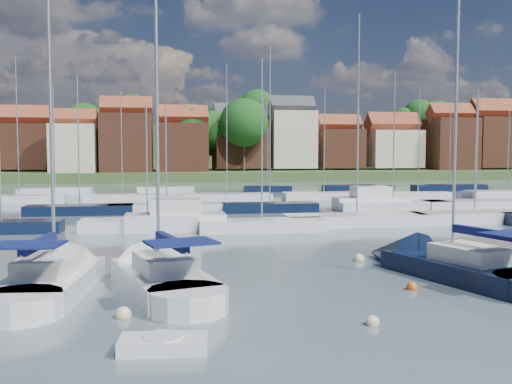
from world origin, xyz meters
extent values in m
plane|color=#465860|center=(0.00, 40.00, 0.00)|extent=(260.00, 260.00, 0.00)
cube|color=silver|center=(-10.38, 2.64, 0.25)|extent=(3.41, 6.87, 1.20)
cone|color=silver|center=(-9.96, 6.76, 0.25)|extent=(3.07, 3.48, 2.76)
cylinder|color=silver|center=(-10.71, -0.65, 0.25)|extent=(3.02, 3.02, 1.20)
cube|color=silver|center=(-10.43, 2.19, 1.20)|extent=(2.20, 2.94, 0.70)
cylinder|color=#B2B2B7|center=(-10.33, 3.10, 6.99)|extent=(0.14, 0.14, 12.27)
cylinder|color=#B2B2B7|center=(-10.52, 1.27, 2.05)|extent=(0.47, 3.67, 0.10)
cube|color=#0F164B|center=(-10.52, 1.27, 2.20)|extent=(0.65, 3.51, 0.35)
cube|color=#0F164B|center=(-10.64, 0.08, 2.35)|extent=(2.50, 1.88, 0.08)
cube|color=silver|center=(-6.10, 2.37, 0.25)|extent=(4.56, 7.29, 1.20)
cone|color=silver|center=(-7.24, 6.45, 0.25)|extent=(3.61, 3.94, 2.83)
cylinder|color=silver|center=(-5.18, -0.90, 0.25)|extent=(3.49, 3.49, 1.20)
cube|color=silver|center=(-5.97, 1.91, 1.20)|extent=(2.67, 3.26, 0.70)
cylinder|color=#B2B2B7|center=(-6.22, 2.82, 7.13)|extent=(0.14, 0.14, 12.56)
cylinder|color=#B2B2B7|center=(-5.71, 1.01, 2.05)|extent=(1.12, 3.65, 0.10)
cube|color=#0F164B|center=(-5.71, 1.01, 2.20)|extent=(1.26, 3.53, 0.35)
cube|color=#0F164B|center=(-5.38, -0.17, 2.35)|extent=(2.77, 2.28, 0.08)
cube|color=black|center=(6.76, 2.52, 0.25)|extent=(5.07, 7.69, 1.20)
cone|color=black|center=(5.36, 6.74, 0.25)|extent=(3.91, 4.22, 2.97)
cube|color=silver|center=(6.92, 2.05, 1.20)|extent=(2.91, 3.47, 0.70)
cylinder|color=#B2B2B7|center=(6.61, 2.99, 7.59)|extent=(0.14, 0.14, 13.48)
cylinder|color=#B2B2B7|center=(7.23, 1.12, 2.05)|extent=(1.35, 3.78, 0.10)
cube|color=#0F164B|center=(7.23, 1.12, 2.20)|extent=(1.47, 3.66, 0.35)
cube|color=silver|center=(-5.99, -4.62, 0.17)|extent=(2.53, 1.34, 0.48)
cylinder|color=silver|center=(-5.99, -4.62, 0.31)|extent=(1.13, 1.13, 0.31)
sphere|color=beige|center=(-7.35, -1.12, 0.00)|extent=(0.54, 0.54, 0.54)
sphere|color=beige|center=(0.62, -3.21, 0.00)|extent=(0.44, 0.44, 0.44)
sphere|color=beige|center=(3.77, 7.19, 0.00)|extent=(0.55, 0.55, 0.55)
sphere|color=#D85914|center=(3.88, 1.07, 0.00)|extent=(0.43, 0.43, 0.43)
cube|color=black|center=(-17.11, 20.54, 0.35)|extent=(8.01, 2.24, 1.00)
cube|color=silver|center=(-7.27, 20.20, 0.35)|extent=(9.22, 2.58, 1.00)
cylinder|color=#B2B2B7|center=(-7.27, 20.20, 4.94)|extent=(0.12, 0.12, 8.18)
cube|color=silver|center=(0.63, 18.61, 0.35)|extent=(8.78, 2.46, 1.00)
cylinder|color=#B2B2B7|center=(0.63, 18.61, 6.38)|extent=(0.12, 0.12, 11.06)
cube|color=silver|center=(8.23, 20.67, 0.35)|extent=(10.79, 3.02, 1.00)
cylinder|color=#B2B2B7|center=(8.23, 20.67, 8.29)|extent=(0.12, 0.12, 14.87)
cube|color=silver|center=(17.98, 21.03, 0.35)|extent=(10.13, 2.84, 1.00)
cylinder|color=#B2B2B7|center=(17.98, 21.03, 5.65)|extent=(0.12, 0.12, 9.59)
cube|color=silver|center=(-5.31, 20.00, 0.50)|extent=(7.00, 2.60, 1.40)
cube|color=silver|center=(-5.31, 20.00, 1.60)|extent=(3.50, 2.20, 1.30)
cube|color=black|center=(-13.55, 31.64, 0.35)|extent=(9.30, 2.60, 1.00)
cylinder|color=#B2B2B7|center=(-13.55, 31.64, 6.59)|extent=(0.12, 0.12, 11.48)
cube|color=silver|center=(-5.94, 32.01, 0.35)|extent=(10.40, 2.91, 1.00)
cylinder|color=#B2B2B7|center=(-5.94, 32.01, 5.24)|extent=(0.12, 0.12, 8.77)
cube|color=black|center=(3.48, 31.28, 0.35)|extent=(8.80, 2.46, 1.00)
cylinder|color=#B2B2B7|center=(3.48, 31.28, 8.01)|extent=(0.12, 0.12, 14.33)
cube|color=silver|center=(15.40, 31.16, 0.35)|extent=(10.73, 3.00, 1.00)
cylinder|color=#B2B2B7|center=(15.40, 31.16, 6.92)|extent=(0.12, 0.12, 12.14)
cube|color=silver|center=(23.82, 30.97, 0.35)|extent=(10.48, 2.93, 1.00)
cylinder|color=#B2B2B7|center=(23.82, 30.97, 5.99)|extent=(0.12, 0.12, 10.28)
cube|color=silver|center=(13.46, 32.00, 0.50)|extent=(7.00, 2.60, 1.40)
cube|color=silver|center=(13.46, 32.00, 1.60)|extent=(3.50, 2.20, 1.30)
cube|color=silver|center=(-21.71, 44.21, 0.35)|extent=(9.71, 2.72, 1.00)
cylinder|color=#B2B2B7|center=(-21.71, 44.21, 8.29)|extent=(0.12, 0.12, 14.88)
cube|color=silver|center=(-10.84, 44.51, 0.35)|extent=(8.49, 2.38, 1.00)
cylinder|color=#B2B2B7|center=(-10.84, 44.51, 6.51)|extent=(0.12, 0.12, 11.31)
cube|color=silver|center=(0.79, 43.78, 0.35)|extent=(10.16, 2.85, 1.00)
cylinder|color=#B2B2B7|center=(0.79, 43.78, 8.15)|extent=(0.12, 0.12, 14.59)
cube|color=silver|center=(12.17, 43.90, 0.35)|extent=(9.53, 2.67, 1.00)
cylinder|color=#B2B2B7|center=(12.17, 43.90, 6.81)|extent=(0.12, 0.12, 11.91)
cube|color=silver|center=(23.16, 42.50, 0.35)|extent=(7.62, 2.13, 1.00)
cylinder|color=#B2B2B7|center=(23.16, 42.50, 6.91)|extent=(0.12, 0.12, 12.13)
cube|color=silver|center=(35.22, 43.59, 0.35)|extent=(10.17, 2.85, 1.00)
cylinder|color=#B2B2B7|center=(35.22, 43.59, 5.72)|extent=(0.12, 0.12, 9.73)
cube|color=silver|center=(-20.26, 56.56, 0.35)|extent=(9.24, 2.59, 1.00)
cylinder|color=#B2B2B7|center=(-20.26, 56.56, 7.43)|extent=(0.12, 0.12, 13.17)
cube|color=silver|center=(-6.08, 57.30, 0.35)|extent=(7.57, 2.12, 1.00)
cylinder|color=#B2B2B7|center=(-6.08, 57.30, 5.97)|extent=(0.12, 0.12, 10.24)
cube|color=black|center=(7.88, 57.47, 0.35)|extent=(6.58, 1.84, 1.00)
cylinder|color=#B2B2B7|center=(7.88, 57.47, 4.85)|extent=(0.12, 0.12, 8.01)
cube|color=black|center=(20.94, 57.40, 0.35)|extent=(9.92, 2.78, 1.00)
cylinder|color=#B2B2B7|center=(20.94, 57.40, 6.31)|extent=(0.12, 0.12, 10.92)
cube|color=black|center=(34.28, 56.37, 0.35)|extent=(10.55, 2.95, 1.00)
cylinder|color=#B2B2B7|center=(34.28, 56.37, 6.61)|extent=(0.12, 0.12, 11.51)
cube|color=#3E5229|center=(0.00, 117.00, 0.30)|extent=(200.00, 70.00, 3.00)
cube|color=#3E5229|center=(0.00, 142.00, 5.00)|extent=(200.00, 60.00, 14.00)
cube|color=brown|center=(-33.65, 97.79, 6.56)|extent=(10.37, 9.97, 8.73)
cube|color=brown|center=(-33.65, 97.79, 12.20)|extent=(10.57, 5.13, 5.13)
cube|color=beige|center=(-22.74, 89.00, 6.08)|extent=(8.09, 8.80, 8.96)
cube|color=brown|center=(-22.74, 89.00, 11.55)|extent=(8.25, 4.00, 4.00)
cube|color=brown|center=(-13.35, 89.94, 7.08)|extent=(9.36, 10.17, 10.97)
cube|color=brown|center=(-13.35, 89.94, 13.72)|extent=(9.54, 4.63, 4.63)
cube|color=brown|center=(-3.04, 91.65, 6.31)|extent=(9.90, 8.56, 9.42)
cube|color=brown|center=(-3.04, 91.65, 12.23)|extent=(10.10, 4.90, 4.90)
cube|color=brown|center=(9.10, 96.65, 6.95)|extent=(10.59, 8.93, 9.49)
cube|color=#383A42|center=(9.10, 96.65, 12.99)|extent=(10.80, 5.24, 5.24)
cube|color=beige|center=(19.71, 95.80, 8.02)|extent=(9.01, 8.61, 11.65)
cube|color=#383A42|center=(19.71, 95.80, 14.95)|extent=(9.19, 4.46, 4.46)
cube|color=brown|center=(30.17, 97.00, 6.20)|extent=(9.10, 9.34, 8.00)
cube|color=brown|center=(30.17, 97.00, 11.32)|extent=(9.28, 4.50, 4.50)
cube|color=beige|center=(41.95, 96.59, 6.14)|extent=(10.86, 9.59, 7.88)
cube|color=brown|center=(41.95, 96.59, 11.41)|extent=(11.07, 5.37, 5.37)
cube|color=brown|center=(53.76, 93.92, 7.09)|extent=(9.18, 9.96, 10.97)
cube|color=brown|center=(53.76, 93.92, 13.70)|extent=(9.36, 4.54, 4.54)
cube|color=brown|center=(65.18, 95.21, 7.58)|extent=(11.39, 9.67, 10.76)
cube|color=brown|center=(65.18, 95.21, 14.36)|extent=(11.62, 5.64, 5.64)
cylinder|color=#382619|center=(56.77, 115.51, 8.51)|extent=(0.50, 0.50, 4.47)
sphere|color=#1D5119|center=(56.77, 115.51, 14.58)|extent=(8.18, 8.18, 8.18)
cylinder|color=#382619|center=(3.46, 95.93, 3.83)|extent=(0.50, 0.50, 4.46)
sphere|color=#1D5119|center=(3.46, 95.93, 9.88)|extent=(8.15, 8.15, 8.15)
cylinder|color=#382619|center=(15.22, 113.68, 8.58)|extent=(0.50, 0.50, 5.15)
sphere|color=#1D5119|center=(15.22, 113.68, 15.56)|extent=(9.41, 9.41, 9.41)
cylinder|color=#382619|center=(-13.54, 116.31, 8.68)|extent=(0.50, 0.50, 4.56)
sphere|color=#1D5119|center=(-13.54, 116.31, 14.87)|extent=(8.34, 8.34, 8.34)
cylinder|color=#382619|center=(-23.24, 105.25, 4.18)|extent=(0.50, 0.50, 5.15)
sphere|color=#1D5119|center=(-23.24, 105.25, 11.17)|extent=(9.42, 9.42, 9.42)
cylinder|color=#382619|center=(-38.67, 107.32, 6.76)|extent=(0.50, 0.50, 3.42)
sphere|color=#1D5119|center=(-38.67, 107.32, 11.40)|extent=(6.26, 6.26, 6.26)
cylinder|color=#382619|center=(13.76, 104.71, 3.48)|extent=(0.50, 0.50, 3.77)
sphere|color=#1D5119|center=(13.76, 104.71, 8.60)|extent=(6.89, 6.89, 6.89)
cylinder|color=#382619|center=(9.05, 90.94, 4.21)|extent=(0.50, 0.50, 5.21)
sphere|color=#1D5119|center=(9.05, 90.94, 11.28)|extent=(9.53, 9.53, 9.53)
cylinder|color=#382619|center=(61.93, 101.62, 3.09)|extent=(0.50, 0.50, 2.97)
sphere|color=#1D5119|center=(61.93, 101.62, 7.12)|extent=(5.44, 5.44, 5.44)
cylinder|color=#382619|center=(-1.15, 93.75, 4.02)|extent=(0.50, 0.50, 4.84)
sphere|color=#1D5119|center=(-1.15, 93.75, 10.59)|extent=(8.85, 8.85, 8.85)
cylinder|color=#382619|center=(52.68, 115.72, 8.17)|extent=(0.50, 0.50, 3.72)
sphere|color=#1D5119|center=(52.68, 115.72, 13.21)|extent=(6.80, 6.80, 6.80)
cylinder|color=#382619|center=(54.05, 94.13, 3.62)|extent=(0.50, 0.50, 4.05)
sphere|color=#1D5119|center=(54.05, 94.13, 9.11)|extent=(7.40, 7.40, 7.40)
cylinder|color=#382619|center=(6.84, 113.29, 7.91)|extent=(0.50, 0.50, 3.93)
sphere|color=#1D5119|center=(6.84, 113.29, 13.24)|extent=(7.19, 7.19, 7.19)
cylinder|color=#382619|center=(30.65, 100.17, 3.51)|extent=(0.50, 0.50, 3.82)
sphere|color=#1D5119|center=(30.65, 100.17, 8.70)|extent=(6.99, 6.99, 6.99)
cylinder|color=#382619|center=(-17.44, 93.12, 3.34)|extent=(0.50, 0.50, 3.48)
sphere|color=#1D5119|center=(-17.44, 93.12, 8.07)|extent=(6.37, 6.37, 6.37)
cylinder|color=#382619|center=(57.51, 102.81, 3.09)|extent=(0.50, 0.50, 2.99)
sphere|color=#1D5119|center=(57.51, 102.81, 7.14)|extent=(5.46, 5.46, 5.46)
cylinder|color=#382619|center=(3.61, 99.04, 3.22)|extent=(0.50, 0.50, 3.25)
sphere|color=#1D5119|center=(3.61, 99.04, 7.63)|extent=(5.94, 5.94, 5.94)
cylinder|color=#382619|center=(-3.05, 100.73, 3.09)|extent=(0.50, 0.50, 2.98)
sphere|color=#1D5119|center=(-3.05, 100.73, 7.14)|extent=(5.46, 5.46, 5.46)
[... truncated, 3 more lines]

